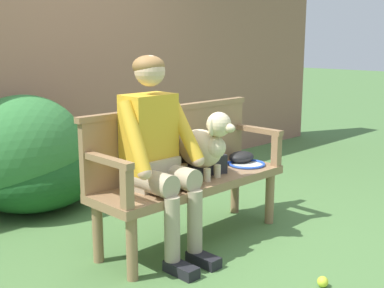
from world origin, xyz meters
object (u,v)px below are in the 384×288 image
tennis_racket (243,164)px  baseball_glove (241,157)px  tennis_ball (323,282)px  garden_bench (192,187)px  person_seated (157,149)px  dog_on_bench (205,145)px  sports_bag (204,163)px

tennis_racket → baseball_glove: size_ratio=2.53×
tennis_ball → garden_bench: bearing=93.0°
person_seated → dog_on_bench: 0.41m
garden_bench → dog_on_bench: (0.08, -0.05, 0.31)m
sports_bag → garden_bench: bearing=-164.5°
person_seated → baseball_glove: bearing=4.0°
baseball_glove → person_seated: bearing=-168.0°
tennis_ball → dog_on_bench: bearing=88.6°
dog_on_bench → baseball_glove: 0.58m
person_seated → sports_bag: person_seated is taller
dog_on_bench → tennis_racket: 0.54m
dog_on_bench → garden_bench: bearing=146.1°
person_seated → tennis_ball: bearing=-69.5°
person_seated → dog_on_bench: bearing=-5.9°
tennis_ball → tennis_racket: bearing=64.0°
garden_bench → tennis_racket: 0.56m
baseball_glove → sports_bag: sports_bag is taller
dog_on_bench → tennis_ball: 1.20m
garden_bench → tennis_ball: 1.11m
person_seated → baseball_glove: 0.97m
dog_on_bench → sports_bag: 0.22m
garden_bench → dog_on_bench: dog_on_bench is taller
person_seated → sports_bag: bearing=6.7°
person_seated → sports_bag: 0.55m
tennis_racket → sports_bag: 0.39m
garden_bench → sports_bag: sports_bag is taller
sports_bag → tennis_ball: 1.21m
garden_bench → sports_bag: size_ratio=5.48×
garden_bench → sports_bag: 0.23m
person_seated → baseball_glove: size_ratio=6.08×
tennis_racket → baseball_glove: baseball_glove is taller
tennis_racket → baseball_glove: bearing=50.1°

